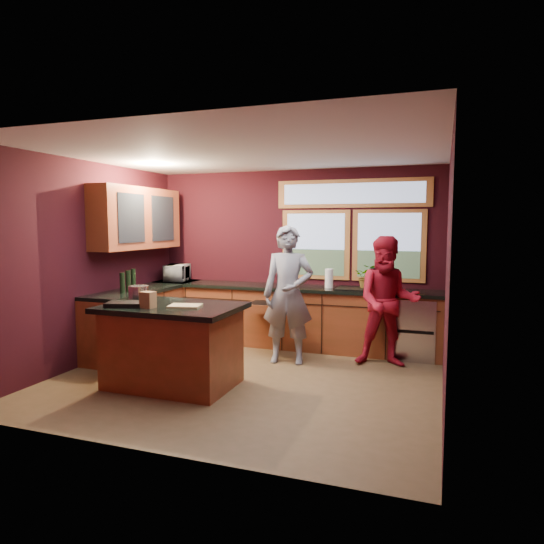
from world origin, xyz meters
The scene contains 14 objects.
floor centered at (0.00, 0.00, 0.00)m, with size 4.50×4.50×0.00m, color brown.
room_shell centered at (-0.60, 0.32, 1.80)m, with size 4.52×4.02×2.71m.
back_counter centered at (0.20, 1.70, 0.46)m, with size 4.50×0.64×0.93m.
left_counter centered at (-1.95, 0.85, 0.47)m, with size 0.64×2.30×0.93m.
island centered at (-0.71, -0.48, 0.48)m, with size 1.55×1.05×0.95m.
person_grey centered at (0.27, 0.86, 0.93)m, with size 0.68×0.44×1.85m, color slate.
person_red centered at (1.54, 1.15, 0.86)m, with size 0.83×0.65×1.71m, color #A41324.
microwave centered at (-1.92, 1.70, 1.07)m, with size 0.49×0.33×0.27m, color #999999.
potted_plant centered at (1.18, 1.75, 1.11)m, with size 0.32×0.28×0.36m, color #999999.
paper_towel centered at (0.63, 1.70, 1.07)m, with size 0.12×0.12×0.28m, color white.
cutting_board centered at (-0.51, -0.53, 0.95)m, with size 0.35×0.25×0.02m, color tan.
stock_pot centered at (-1.26, -0.33, 1.03)m, with size 0.24×0.24×0.18m, color #AEAEB3.
paper_bag centered at (-0.86, -0.73, 1.03)m, with size 0.15×0.12×0.18m, color brown.
black_tray centered at (-1.16, -0.73, 0.97)m, with size 0.40×0.28×0.05m, color black.
Camera 1 is at (2.20, -5.26, 1.88)m, focal length 32.00 mm.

